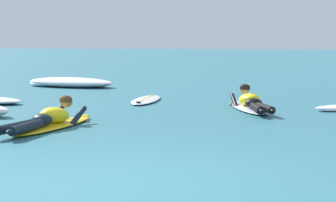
{
  "coord_description": "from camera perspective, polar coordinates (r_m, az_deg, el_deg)",
  "views": [
    {
      "loc": [
        1.48,
        -6.0,
        1.48
      ],
      "look_at": [
        -0.39,
        5.56,
        0.27
      ],
      "focal_mm": 66.56,
      "sensor_mm": 36.0,
      "label": 1
    }
  ],
  "objects": [
    {
      "name": "ground_plane",
      "position": [
        16.13,
        3.9,
        0.64
      ],
      "size": [
        120.0,
        120.0,
        0.0
      ],
      "primitive_type": "plane",
      "color": "#2D6B7A"
    },
    {
      "name": "surfer_near",
      "position": [
        10.23,
        -10.75,
        -1.73
      ],
      "size": [
        0.92,
        2.75,
        0.55
      ],
      "color": "yellow",
      "rests_on": "ground"
    },
    {
      "name": "surfer_far",
      "position": [
        12.65,
        7.58,
        -0.23
      ],
      "size": [
        1.12,
        2.59,
        0.53
      ],
      "color": "silver",
      "rests_on": "ground"
    },
    {
      "name": "drifting_surfboard",
      "position": [
        14.28,
        -2.04,
        0.11
      ],
      "size": [
        0.58,
        2.16,
        0.16
      ],
      "color": "silver",
      "rests_on": "ground"
    },
    {
      "name": "whitewater_mid_right",
      "position": [
        18.6,
        -8.9,
        1.68
      ],
      "size": [
        2.97,
        1.82,
        0.28
      ],
      "color": "white",
      "rests_on": "ground"
    }
  ]
}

